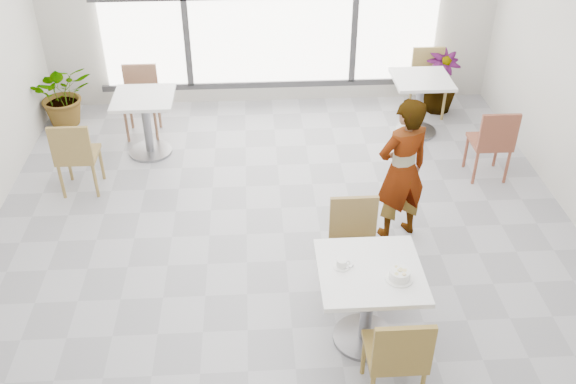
{
  "coord_description": "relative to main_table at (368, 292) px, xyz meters",
  "views": [
    {
      "loc": [
        -0.26,
        -4.66,
        3.96
      ],
      "look_at": [
        0.0,
        -0.3,
        1.0
      ],
      "focal_mm": 39.71,
      "sensor_mm": 36.0,
      "label": 1
    }
  ],
  "objects": [
    {
      "name": "bg_table_left",
      "position": [
        -2.12,
        3.16,
        -0.04
      ],
      "size": [
        0.7,
        0.7,
        0.75
      ],
      "color": "white",
      "rests_on": "ground"
    },
    {
      "name": "bg_chair_right_near",
      "position": [
        1.78,
        2.34,
        -0.02
      ],
      "size": [
        0.42,
        0.42,
        0.87
      ],
      "rotation": [
        0.0,
        0.0,
        3.14
      ],
      "color": "brown",
      "rests_on": "ground"
    },
    {
      "name": "coffee_cup",
      "position": [
        -0.21,
        0.05,
        0.26
      ],
      "size": [
        0.16,
        0.13,
        0.07
      ],
      "color": "white",
      "rests_on": "main_table"
    },
    {
      "name": "floor",
      "position": [
        -0.59,
        1.02,
        -0.52
      ],
      "size": [
        7.0,
        7.0,
        0.0
      ],
      "primitive_type": "plane",
      "color": "#9E9EA5",
      "rests_on": "ground"
    },
    {
      "name": "plant_left",
      "position": [
        -3.29,
        4.0,
        -0.1
      ],
      "size": [
        0.93,
        0.87,
        0.84
      ],
      "primitive_type": "imported",
      "rotation": [
        0.0,
        0.0,
        0.35
      ],
      "color": "#3E7B3B",
      "rests_on": "ground"
    },
    {
      "name": "main_table",
      "position": [
        0.0,
        0.0,
        0.0
      ],
      "size": [
        0.8,
        0.8,
        0.75
      ],
      "color": "white",
      "rests_on": "ground"
    },
    {
      "name": "plant_right",
      "position": [
        1.65,
        4.08,
        -0.1
      ],
      "size": [
        0.56,
        0.56,
        0.84
      ],
      "primitive_type": "imported",
      "rotation": [
        0.0,
        0.0,
        0.23
      ],
      "color": "#577F46",
      "rests_on": "ground"
    },
    {
      "name": "chair_far",
      "position": [
        -0.01,
        0.69,
        -0.02
      ],
      "size": [
        0.42,
        0.42,
        0.87
      ],
      "color": "olive",
      "rests_on": "ground"
    },
    {
      "name": "bg_chair_left_near",
      "position": [
        -2.76,
        2.34,
        -0.02
      ],
      "size": [
        0.42,
        0.42,
        0.87
      ],
      "rotation": [
        0.0,
        0.0,
        3.14
      ],
      "color": "olive",
      "rests_on": "ground"
    },
    {
      "name": "chair_near",
      "position": [
        0.11,
        -0.62,
        -0.02
      ],
      "size": [
        0.42,
        0.42,
        0.87
      ],
      "rotation": [
        0.0,
        0.0,
        3.14
      ],
      "color": "olive",
      "rests_on": "ground"
    },
    {
      "name": "bg_chair_left_far",
      "position": [
        -2.25,
        3.71,
        -0.02
      ],
      "size": [
        0.42,
        0.42,
        0.87
      ],
      "color": "#916348",
      "rests_on": "ground"
    },
    {
      "name": "oatmeal_bowl",
      "position": [
        0.2,
        -0.12,
        0.27
      ],
      "size": [
        0.21,
        0.21,
        0.1
      ],
      "color": "white",
      "rests_on": "main_table"
    },
    {
      "name": "bg_table_right",
      "position": [
        1.23,
        3.48,
        -0.04
      ],
      "size": [
        0.7,
        0.7,
        0.75
      ],
      "color": "white",
      "rests_on": "ground"
    },
    {
      "name": "person",
      "position": [
        0.54,
        1.4,
        0.22
      ],
      "size": [
        0.63,
        0.52,
        1.49
      ],
      "primitive_type": "imported",
      "rotation": [
        0.0,
        0.0,
        3.5
      ],
      "color": "black",
      "rests_on": "ground"
    },
    {
      "name": "bg_chair_right_far",
      "position": [
        1.47,
        4.06,
        -0.02
      ],
      "size": [
        0.42,
        0.42,
        0.87
      ],
      "color": "#A3874A",
      "rests_on": "ground"
    }
  ]
}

